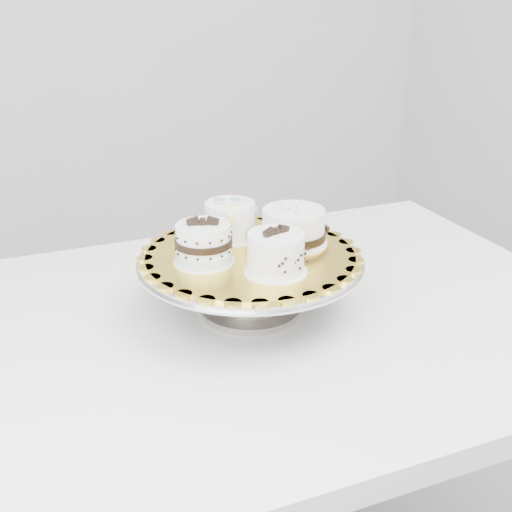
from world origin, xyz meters
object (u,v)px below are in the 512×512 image
table (245,349)px  cake_board (250,255)px  cake_stand (250,274)px  cake_swirl (276,254)px  cake_banded (204,245)px  cake_ribbon (294,227)px  cake_dots (230,220)px

table → cake_board: cake_board is taller
table → cake_board: size_ratio=3.86×
cake_stand → cake_swirl: size_ratio=3.81×
cake_stand → cake_board: 0.04m
table → cake_banded: size_ratio=11.40×
cake_banded → cake_ribbon: (0.18, -0.01, -0.00)m
cake_banded → cake_ribbon: bearing=25.6°
cake_stand → cake_dots: (0.01, 0.08, 0.07)m
table → cake_banded: 0.22m
cake_stand → cake_banded: bearing=173.7°
cake_swirl → cake_banded: 0.13m
cake_dots → cake_ribbon: cake_dots is taller
cake_board → cake_dots: 0.09m
cake_dots → cake_stand: bearing=-109.8°
cake_dots → cake_swirl: bearing=-108.8°
cake_swirl → cake_dots: size_ratio=0.91×
cake_board → cake_ribbon: 0.10m
table → cake_ribbon: 0.24m
cake_stand → cake_banded: (-0.09, 0.01, 0.07)m
cake_dots → cake_ribbon: size_ratio=0.84×
cake_stand → cake_dots: 0.11m
cake_banded → cake_dots: cake_banded is taller
table → cake_swirl: bearing=-68.2°
cake_swirl → cake_ribbon: size_ratio=0.77×
cake_stand → cake_swirl: 0.11m
cake_swirl → cake_board: bearing=80.8°
cake_dots → cake_board: bearing=-109.8°
cake_stand → cake_ribbon: (0.09, 0.00, 0.07)m
table → cake_banded: bearing=168.4°
cake_swirl → table: bearing=96.4°
cake_stand → cake_swirl: (-0.00, -0.09, 0.07)m
cake_stand → cake_banded: size_ratio=3.20×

